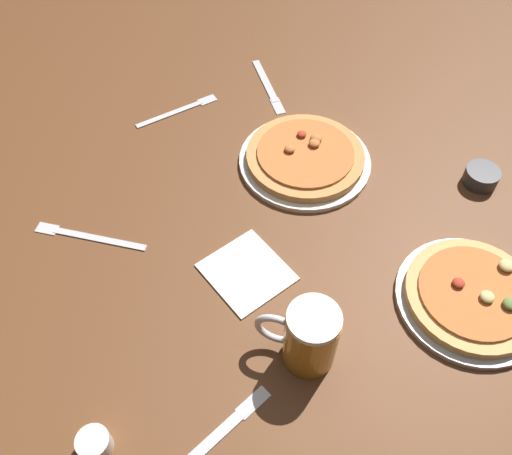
{
  "coord_description": "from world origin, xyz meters",
  "views": [
    {
      "loc": [
        -0.31,
        -0.59,
        0.88
      ],
      "look_at": [
        0.0,
        0.0,
        0.02
      ],
      "focal_mm": 38.5,
      "sensor_mm": 36.0,
      "label": 1
    }
  ],
  "objects_px": {
    "napkin_folded": "(247,271)",
    "pizza_plate_near": "(472,296)",
    "fork_spare": "(179,110)",
    "pizza_plate_far": "(305,158)",
    "knife_right": "(268,86)",
    "fork_left": "(88,236)",
    "ramekin_sauce": "(94,444)",
    "ramekin_butter": "(481,176)",
    "knife_spare": "(213,439)",
    "beer_mug_dark": "(309,337)"
  },
  "relations": [
    {
      "from": "pizza_plate_far",
      "to": "ramekin_sauce",
      "type": "bearing_deg",
      "value": -147.43
    },
    {
      "from": "pizza_plate_far",
      "to": "fork_left",
      "type": "relative_size",
      "value": 1.54
    },
    {
      "from": "fork_left",
      "to": "knife_right",
      "type": "relative_size",
      "value": 0.86
    },
    {
      "from": "ramekin_butter",
      "to": "beer_mug_dark",
      "type": "bearing_deg",
      "value": -162.17
    },
    {
      "from": "ramekin_sauce",
      "to": "ramekin_butter",
      "type": "relative_size",
      "value": 0.72
    },
    {
      "from": "beer_mug_dark",
      "to": "fork_left",
      "type": "relative_size",
      "value": 0.71
    },
    {
      "from": "pizza_plate_far",
      "to": "knife_right",
      "type": "relative_size",
      "value": 1.33
    },
    {
      "from": "knife_right",
      "to": "fork_spare",
      "type": "bearing_deg",
      "value": 175.69
    },
    {
      "from": "pizza_plate_far",
      "to": "beer_mug_dark",
      "type": "distance_m",
      "value": 0.46
    },
    {
      "from": "ramekin_sauce",
      "to": "fork_spare",
      "type": "xyz_separation_m",
      "value": [
        0.42,
        0.68,
        -0.02
      ]
    },
    {
      "from": "pizza_plate_far",
      "to": "knife_right",
      "type": "distance_m",
      "value": 0.28
    },
    {
      "from": "ramekin_sauce",
      "to": "knife_right",
      "type": "bearing_deg",
      "value": 45.18
    },
    {
      "from": "pizza_plate_near",
      "to": "pizza_plate_far",
      "type": "xyz_separation_m",
      "value": [
        -0.09,
        0.45,
        -0.0
      ]
    },
    {
      "from": "pizza_plate_near",
      "to": "ramekin_sauce",
      "type": "relative_size",
      "value": 5.2
    },
    {
      "from": "beer_mug_dark",
      "to": "pizza_plate_far",
      "type": "bearing_deg",
      "value": 59.79
    },
    {
      "from": "ramekin_sauce",
      "to": "knife_spare",
      "type": "height_order",
      "value": "ramekin_sauce"
    },
    {
      "from": "ramekin_sauce",
      "to": "ramekin_butter",
      "type": "distance_m",
      "value": 0.92
    },
    {
      "from": "pizza_plate_near",
      "to": "knife_right",
      "type": "bearing_deg",
      "value": 92.78
    },
    {
      "from": "napkin_folded",
      "to": "fork_left",
      "type": "bearing_deg",
      "value": 137.81
    },
    {
      "from": "napkin_folded",
      "to": "fork_left",
      "type": "distance_m",
      "value": 0.33
    },
    {
      "from": "napkin_folded",
      "to": "fork_spare",
      "type": "height_order",
      "value": "napkin_folded"
    },
    {
      "from": "fork_left",
      "to": "knife_right",
      "type": "height_order",
      "value": "same"
    },
    {
      "from": "pizza_plate_near",
      "to": "pizza_plate_far",
      "type": "relative_size",
      "value": 0.93
    },
    {
      "from": "pizza_plate_near",
      "to": "fork_spare",
      "type": "bearing_deg",
      "value": 110.18
    },
    {
      "from": "napkin_folded",
      "to": "knife_spare",
      "type": "relative_size",
      "value": 0.65
    },
    {
      "from": "ramekin_butter",
      "to": "fork_left",
      "type": "xyz_separation_m",
      "value": [
        -0.8,
        0.25,
        -0.01
      ]
    },
    {
      "from": "ramekin_butter",
      "to": "knife_right",
      "type": "bearing_deg",
      "value": 116.86
    },
    {
      "from": "ramekin_butter",
      "to": "knife_spare",
      "type": "distance_m",
      "value": 0.78
    },
    {
      "from": "knife_right",
      "to": "ramekin_sauce",
      "type": "bearing_deg",
      "value": -134.82
    },
    {
      "from": "ramekin_butter",
      "to": "knife_spare",
      "type": "xyz_separation_m",
      "value": [
        -0.74,
        -0.23,
        -0.01
      ]
    },
    {
      "from": "knife_right",
      "to": "napkin_folded",
      "type": "bearing_deg",
      "value": -122.29
    },
    {
      "from": "pizza_plate_near",
      "to": "knife_right",
      "type": "height_order",
      "value": "pizza_plate_near"
    },
    {
      "from": "fork_spare",
      "to": "ramekin_sauce",
      "type": "bearing_deg",
      "value": -121.69
    },
    {
      "from": "fork_left",
      "to": "pizza_plate_near",
      "type": "bearing_deg",
      "value": -38.77
    },
    {
      "from": "knife_spare",
      "to": "fork_spare",
      "type": "bearing_deg",
      "value": 71.38
    },
    {
      "from": "pizza_plate_near",
      "to": "knife_spare",
      "type": "xyz_separation_m",
      "value": [
        -0.52,
        -0.01,
        -0.01
      ]
    },
    {
      "from": "pizza_plate_far",
      "to": "napkin_folded",
      "type": "distance_m",
      "value": 0.32
    },
    {
      "from": "ramekin_sauce",
      "to": "napkin_folded",
      "type": "height_order",
      "value": "ramekin_sauce"
    },
    {
      "from": "pizza_plate_near",
      "to": "fork_spare",
      "type": "xyz_separation_m",
      "value": [
        -0.27,
        0.74,
        -0.01
      ]
    },
    {
      "from": "pizza_plate_far",
      "to": "napkin_folded",
      "type": "xyz_separation_m",
      "value": [
        -0.25,
        -0.2,
        -0.01
      ]
    },
    {
      "from": "ramekin_sauce",
      "to": "fork_left",
      "type": "height_order",
      "value": "ramekin_sauce"
    },
    {
      "from": "pizza_plate_far",
      "to": "fork_spare",
      "type": "xyz_separation_m",
      "value": [
        -0.18,
        0.29,
        -0.01
      ]
    },
    {
      "from": "napkin_folded",
      "to": "knife_spare",
      "type": "distance_m",
      "value": 0.32
    },
    {
      "from": "pizza_plate_near",
      "to": "beer_mug_dark",
      "type": "height_order",
      "value": "beer_mug_dark"
    },
    {
      "from": "ramekin_sauce",
      "to": "knife_spare",
      "type": "relative_size",
      "value": 0.22
    },
    {
      "from": "fork_left",
      "to": "knife_right",
      "type": "bearing_deg",
      "value": 24.9
    },
    {
      "from": "ramekin_butter",
      "to": "knife_spare",
      "type": "relative_size",
      "value": 0.31
    },
    {
      "from": "pizza_plate_far",
      "to": "napkin_folded",
      "type": "height_order",
      "value": "pizza_plate_far"
    },
    {
      "from": "napkin_folded",
      "to": "pizza_plate_near",
      "type": "bearing_deg",
      "value": -36.05
    },
    {
      "from": "pizza_plate_far",
      "to": "fork_spare",
      "type": "distance_m",
      "value": 0.35
    }
  ]
}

